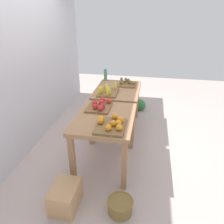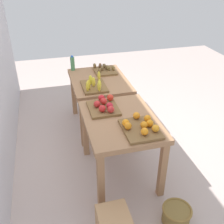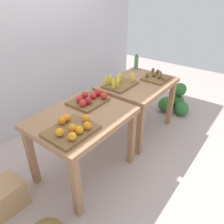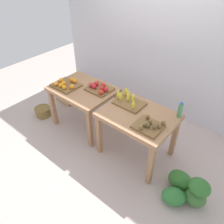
# 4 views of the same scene
# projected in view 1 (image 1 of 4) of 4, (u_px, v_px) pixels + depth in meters

# --- Properties ---
(ground_plane) EXTENTS (8.00, 8.00, 0.00)m
(ground_plane) POSITION_uv_depth(u_px,v_px,m) (112.00, 142.00, 3.80)
(ground_plane) COLOR #BCA9A1
(back_wall) EXTENTS (4.40, 0.12, 3.00)m
(back_wall) POSITION_uv_depth(u_px,v_px,m) (27.00, 53.00, 3.35)
(back_wall) COLOR silver
(back_wall) RESTS_ON ground_plane
(display_table_left) EXTENTS (1.04, 0.80, 0.79)m
(display_table_left) POSITION_uv_depth(u_px,v_px,m) (105.00, 124.00, 3.01)
(display_table_left) COLOR #A0734E
(display_table_left) RESTS_ON ground_plane
(display_table_right) EXTENTS (1.04, 0.80, 0.79)m
(display_table_right) POSITION_uv_depth(u_px,v_px,m) (117.00, 95.00, 3.99)
(display_table_right) COLOR #A0734E
(display_table_right) RESTS_ON ground_plane
(orange_bin) EXTENTS (0.45, 0.37, 0.11)m
(orange_bin) POSITION_uv_depth(u_px,v_px,m) (111.00, 124.00, 2.68)
(orange_bin) COLOR brown
(orange_bin) RESTS_ON display_table_left
(apple_bin) EXTENTS (0.41, 0.35, 0.11)m
(apple_bin) POSITION_uv_depth(u_px,v_px,m) (100.00, 106.00, 3.18)
(apple_bin) COLOR brown
(apple_bin) RESTS_ON display_table_left
(banana_crate) EXTENTS (0.44, 0.32, 0.17)m
(banana_crate) POSITION_uv_depth(u_px,v_px,m) (108.00, 91.00, 3.70)
(banana_crate) COLOR brown
(banana_crate) RESTS_ON display_table_right
(kiwi_bin) EXTENTS (0.36, 0.32, 0.10)m
(kiwi_bin) POSITION_uv_depth(u_px,v_px,m) (127.00, 83.00, 4.13)
(kiwi_bin) COLOR brown
(kiwi_bin) RESTS_ON display_table_right
(water_bottle) EXTENTS (0.06, 0.06, 0.23)m
(water_bottle) POSITION_uv_depth(u_px,v_px,m) (106.00, 75.00, 4.35)
(water_bottle) COLOR #4C8C59
(water_bottle) RESTS_ON display_table_right
(watermelon_pile) EXTENTS (0.60, 0.59, 0.46)m
(watermelon_pile) POSITION_uv_depth(u_px,v_px,m) (134.00, 101.00, 5.01)
(watermelon_pile) COLOR #376B30
(watermelon_pile) RESTS_ON ground_plane
(wicker_basket) EXTENTS (0.30, 0.30, 0.19)m
(wicker_basket) POSITION_uv_depth(u_px,v_px,m) (120.00, 206.00, 2.46)
(wicker_basket) COLOR olive
(wicker_basket) RESTS_ON ground_plane
(cardboard_produce_box) EXTENTS (0.40, 0.30, 0.29)m
(cardboard_produce_box) POSITION_uv_depth(u_px,v_px,m) (65.00, 196.00, 2.52)
(cardboard_produce_box) COLOR tan
(cardboard_produce_box) RESTS_ON ground_plane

